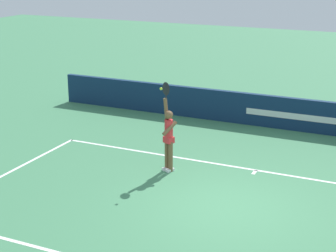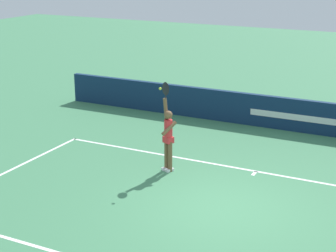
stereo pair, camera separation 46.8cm
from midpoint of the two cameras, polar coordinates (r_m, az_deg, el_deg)
ground_plane at (r=12.44m, az=6.76°, el=-8.43°), size 60.00×60.00×0.00m
court_lines at (r=12.12m, az=6.13°, el=-9.14°), size 11.61×5.67×0.00m
back_wall at (r=17.86m, az=13.73°, el=1.11°), size 16.82×0.19×1.05m
tennis_player at (r=14.04m, az=0.96°, el=-0.97°), size 0.45×0.47×2.35m
tennis_ball at (r=13.40m, az=0.18°, el=3.89°), size 0.07×0.07×0.07m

